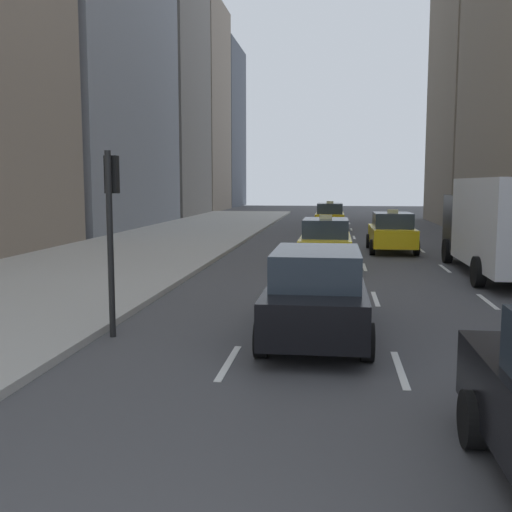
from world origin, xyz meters
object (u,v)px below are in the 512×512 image
at_px(taxi_second, 330,216).
at_px(box_truck, 502,224).
at_px(traffic_light_pole, 111,213).
at_px(sedan_black_near, 317,293).
at_px(taxi_lead, 325,242).
at_px(taxi_third, 392,232).

bearing_deg(taxi_second, box_truck, -73.50).
relative_size(box_truck, traffic_light_pole, 2.33).
height_order(box_truck, traffic_light_pole, traffic_light_pole).
bearing_deg(box_truck, traffic_light_pole, -137.18).
distance_m(taxi_second, box_truck, 19.73).
bearing_deg(sedan_black_near, traffic_light_pole, -175.50).
xyz_separation_m(taxi_lead, taxi_second, (0.00, 17.14, 0.00)).
bearing_deg(sedan_black_near, box_truck, 56.74).
distance_m(taxi_second, sedan_black_near, 27.44).
distance_m(taxi_second, traffic_light_pole, 28.07).
relative_size(taxi_second, box_truck, 0.52).
distance_m(taxi_third, traffic_light_pole, 17.03).
bearing_deg(box_truck, taxi_lead, 162.48).
distance_m(sedan_black_near, traffic_light_pole, 4.24).
bearing_deg(taxi_second, traffic_light_pole, -98.10).
distance_m(taxi_lead, taxi_third, 5.68).
bearing_deg(taxi_lead, traffic_light_pole, -110.41).
xyz_separation_m(taxi_third, traffic_light_pole, (-6.75, -15.56, 1.53)).
bearing_deg(taxi_second, taxi_lead, -90.00).
xyz_separation_m(taxi_lead, box_truck, (5.60, -1.77, 0.83)).
distance_m(taxi_lead, taxi_second, 17.14).
bearing_deg(box_truck, sedan_black_near, -123.26).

